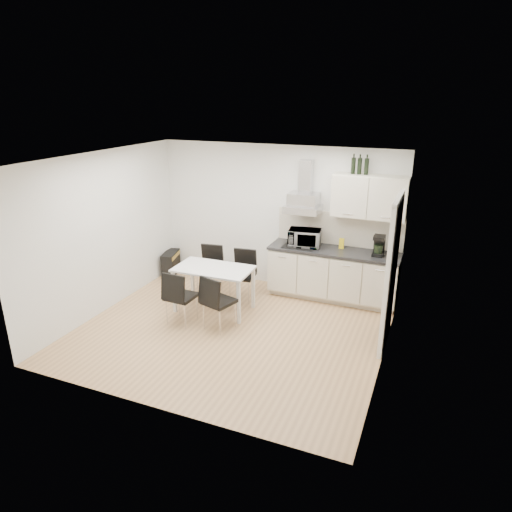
{
  "coord_description": "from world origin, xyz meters",
  "views": [
    {
      "loc": [
        2.71,
        -5.6,
        3.43
      ],
      "look_at": [
        0.23,
        0.42,
        1.1
      ],
      "focal_mm": 32.0,
      "sensor_mm": 36.0,
      "label": 1
    }
  ],
  "objects": [
    {
      "name": "chair_near_left",
      "position": [
        -0.82,
        -0.07,
        0.44
      ],
      "size": [
        0.46,
        0.52,
        0.88
      ],
      "primitive_type": null,
      "rotation": [
        0.0,
        0.0,
        -0.05
      ],
      "color": "black",
      "rests_on": "ground"
    },
    {
      "name": "kitchenette",
      "position": [
        1.19,
        1.73,
        0.83
      ],
      "size": [
        2.22,
        0.64,
        2.52
      ],
      "color": "beige",
      "rests_on": "ground"
    },
    {
      "name": "guitar_amp",
      "position": [
        -2.12,
        1.65,
        0.23
      ],
      "size": [
        0.36,
        0.58,
        0.45
      ],
      "rotation": [
        0.0,
        0.0,
        0.25
      ],
      "color": "black",
      "rests_on": "ground"
    },
    {
      "name": "dining_table",
      "position": [
        -0.56,
        0.53,
        0.66
      ],
      "size": [
        1.27,
        0.74,
        0.75
      ],
      "rotation": [
        0.0,
        0.0,
        0.02
      ],
      "color": "white",
      "rests_on": "ground"
    },
    {
      "name": "wall_right",
      "position": [
        2.25,
        0.0,
        1.3
      ],
      "size": [
        0.1,
        4.0,
        2.6
      ],
      "primitive_type": "cube",
      "color": "white",
      "rests_on": "ground"
    },
    {
      "name": "wall_left",
      "position": [
        -2.25,
        0.0,
        1.3
      ],
      "size": [
        0.1,
        4.0,
        2.6
      ],
      "primitive_type": "cube",
      "color": "white",
      "rests_on": "ground"
    },
    {
      "name": "wall_front",
      "position": [
        0.0,
        -2.0,
        1.3
      ],
      "size": [
        4.5,
        0.1,
        2.6
      ],
      "primitive_type": "cube",
      "color": "white",
      "rests_on": "ground"
    },
    {
      "name": "chair_far_right",
      "position": [
        -0.3,
        1.09,
        0.44
      ],
      "size": [
        0.49,
        0.54,
        0.88
      ],
      "primitive_type": null,
      "rotation": [
        0.0,
        0.0,
        3.25
      ],
      "color": "black",
      "rests_on": "ground"
    },
    {
      "name": "ceiling",
      "position": [
        0.0,
        0.0,
        2.6
      ],
      "size": [
        4.5,
        4.5,
        0.0
      ],
      "primitive_type": "plane",
      "color": "white",
      "rests_on": "wall_back"
    },
    {
      "name": "chair_near_right",
      "position": [
        -0.2,
        -0.01,
        0.44
      ],
      "size": [
        0.56,
        0.6,
        0.88
      ],
      "primitive_type": null,
      "rotation": [
        0.0,
        0.0,
        -0.29
      ],
      "color": "black",
      "rests_on": "ground"
    },
    {
      "name": "ground",
      "position": [
        0.0,
        0.0,
        0.0
      ],
      "size": [
        4.5,
        4.5,
        0.0
      ],
      "primitive_type": "plane",
      "color": "tan",
      "rests_on": "ground"
    },
    {
      "name": "floor_speaker",
      "position": [
        -0.98,
        1.9,
        0.15
      ],
      "size": [
        0.18,
        0.16,
        0.29
      ],
      "primitive_type": "cube",
      "rotation": [
        0.0,
        0.0,
        0.01
      ],
      "color": "black",
      "rests_on": "ground"
    },
    {
      "name": "doorway",
      "position": [
        2.21,
        0.55,
        1.05
      ],
      "size": [
        0.08,
        1.04,
        2.1
      ],
      "primitive_type": "cube",
      "color": "white",
      "rests_on": "ground"
    },
    {
      "name": "wall_back",
      "position": [
        0.0,
        2.0,
        1.3
      ],
      "size": [
        4.5,
        0.1,
        2.6
      ],
      "primitive_type": "cube",
      "color": "white",
      "rests_on": "ground"
    },
    {
      "name": "chair_far_left",
      "position": [
        -0.94,
        1.08,
        0.44
      ],
      "size": [
        0.51,
        0.56,
        0.88
      ],
      "primitive_type": null,
      "rotation": [
        0.0,
        0.0,
        3.28
      ],
      "color": "black",
      "rests_on": "ground"
    }
  ]
}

